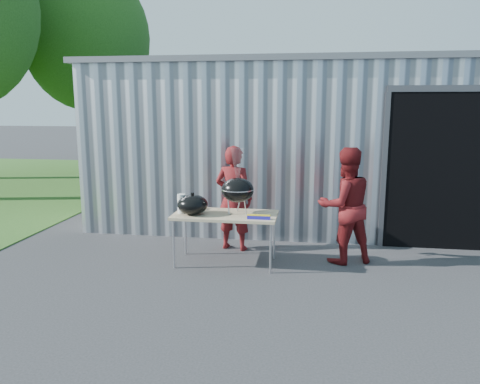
% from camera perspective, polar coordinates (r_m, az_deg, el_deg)
% --- Properties ---
extents(ground, '(80.00, 80.00, 0.00)m').
position_cam_1_polar(ground, '(6.52, 0.24, -10.11)').
color(ground, '#2E2E30').
extents(building, '(8.20, 6.20, 3.10)m').
position_cam_1_polar(building, '(10.65, 8.86, 6.39)').
color(building, silver).
rests_on(building, ground).
extents(tree_far, '(4.09, 4.09, 6.78)m').
position_cam_1_polar(tree_far, '(16.88, -18.18, 17.34)').
color(tree_far, '#442D19').
rests_on(tree_far, ground).
extents(folding_table, '(1.50, 0.75, 0.75)m').
position_cam_1_polar(folding_table, '(6.79, -1.80, -3.00)').
color(folding_table, tan).
rests_on(folding_table, ground).
extents(kettle_grill, '(0.48, 0.48, 0.95)m').
position_cam_1_polar(kettle_grill, '(6.72, -0.29, 0.82)').
color(kettle_grill, black).
rests_on(kettle_grill, folding_table).
extents(grill_lid, '(0.44, 0.44, 0.32)m').
position_cam_1_polar(grill_lid, '(6.75, -5.80, -1.53)').
color(grill_lid, black).
rests_on(grill_lid, folding_table).
extents(paper_towels, '(0.12, 0.12, 0.28)m').
position_cam_1_polar(paper_towels, '(6.85, -7.14, -1.42)').
color(paper_towels, white).
rests_on(paper_towels, folding_table).
extents(white_tub, '(0.20, 0.15, 0.10)m').
position_cam_1_polar(white_tub, '(7.10, -5.85, -1.70)').
color(white_tub, white).
rests_on(white_tub, folding_table).
extents(foil_box, '(0.32, 0.05, 0.06)m').
position_cam_1_polar(foil_box, '(6.46, 2.30, -3.07)').
color(foil_box, '#1E1AAA').
rests_on(foil_box, folding_table).
extents(person_cook, '(0.68, 0.51, 1.68)m').
position_cam_1_polar(person_cook, '(7.45, -0.76, -0.74)').
color(person_cook, maroon).
rests_on(person_cook, ground).
extents(person_bystander, '(1.01, 0.91, 1.71)m').
position_cam_1_polar(person_bystander, '(7.00, 12.70, -1.63)').
color(person_bystander, maroon).
rests_on(person_bystander, ground).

